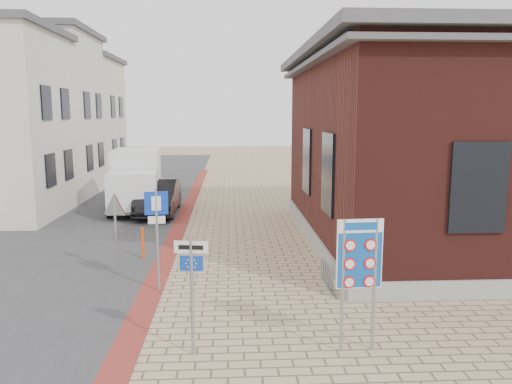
{
  "coord_description": "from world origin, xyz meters",
  "views": [
    {
      "loc": [
        0.06,
        -10.5,
        4.56
      ],
      "look_at": [
        0.86,
        4.43,
        2.2
      ],
      "focal_mm": 35.0,
      "sensor_mm": 36.0,
      "label": 1
    }
  ],
  "objects_px": {
    "box_truck": "(136,180)",
    "parking_sign": "(157,221)",
    "sedan": "(159,197)",
    "border_sign": "(359,257)",
    "bollard": "(143,243)",
    "essen_sign": "(192,276)"
  },
  "relations": [
    {
      "from": "box_truck",
      "to": "parking_sign",
      "type": "bearing_deg",
      "value": -82.92
    },
    {
      "from": "sedan",
      "to": "border_sign",
      "type": "distance_m",
      "value": 14.88
    },
    {
      "from": "sedan",
      "to": "box_truck",
      "type": "bearing_deg",
      "value": 139.68
    },
    {
      "from": "border_sign",
      "to": "bollard",
      "type": "relative_size",
      "value": 2.58
    },
    {
      "from": "essen_sign",
      "to": "bollard",
      "type": "bearing_deg",
      "value": 115.47
    },
    {
      "from": "border_sign",
      "to": "bollard",
      "type": "distance_m",
      "value": 8.41
    },
    {
      "from": "sedan",
      "to": "box_truck",
      "type": "xyz_separation_m",
      "value": [
        -1.18,
        1.0,
        0.68
      ]
    },
    {
      "from": "parking_sign",
      "to": "bollard",
      "type": "xyz_separation_m",
      "value": [
        -0.9,
        2.96,
        -1.35
      ]
    },
    {
      "from": "parking_sign",
      "to": "bollard",
      "type": "relative_size",
      "value": 2.67
    },
    {
      "from": "box_truck",
      "to": "border_sign",
      "type": "relative_size",
      "value": 2.15
    },
    {
      "from": "sedan",
      "to": "box_truck",
      "type": "distance_m",
      "value": 1.69
    },
    {
      "from": "parking_sign",
      "to": "border_sign",
      "type": "bearing_deg",
      "value": -47.68
    },
    {
      "from": "box_truck",
      "to": "essen_sign",
      "type": "bearing_deg",
      "value": -81.71
    },
    {
      "from": "box_truck",
      "to": "bollard",
      "type": "relative_size",
      "value": 5.54
    },
    {
      "from": "parking_sign",
      "to": "essen_sign",
      "type": "bearing_deg",
      "value": -80.58
    },
    {
      "from": "essen_sign",
      "to": "parking_sign",
      "type": "xyz_separation_m",
      "value": [
        -1.13,
        3.5,
        0.29
      ]
    },
    {
      "from": "border_sign",
      "to": "essen_sign",
      "type": "relative_size",
      "value": 1.1
    },
    {
      "from": "sedan",
      "to": "parking_sign",
      "type": "xyz_separation_m",
      "value": [
        1.4,
        -10.2,
        1.07
      ]
    },
    {
      "from": "sedan",
      "to": "parking_sign",
      "type": "bearing_deg",
      "value": -82.17
    },
    {
      "from": "border_sign",
      "to": "bollard",
      "type": "height_order",
      "value": "border_sign"
    },
    {
      "from": "sedan",
      "to": "box_truck",
      "type": "relative_size",
      "value": 0.84
    },
    {
      "from": "sedan",
      "to": "border_sign",
      "type": "relative_size",
      "value": 1.81
    }
  ]
}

